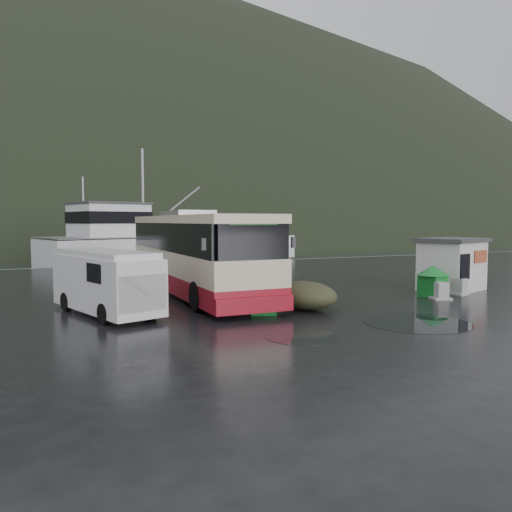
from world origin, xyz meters
name	(u,v)px	position (x,y,z in m)	size (l,w,h in m)	color
ground	(262,304)	(0.00, 0.00, 0.00)	(160.00, 160.00, 0.00)	black
harbor_water	(70,235)	(0.00, 110.00, 0.00)	(300.00, 180.00, 0.02)	black
quay_edge	(152,265)	(0.00, 20.00, 0.00)	(160.00, 0.60, 1.50)	#999993
headland	(72,228)	(10.00, 250.00, 0.00)	(780.00, 540.00, 570.00)	black
coach_bus	(195,293)	(-1.54, 3.96, 0.00)	(3.33, 13.54, 3.83)	beige
white_van	(107,314)	(-5.94, 0.33, 0.00)	(1.90, 5.49, 2.29)	silver
waste_bin_left	(263,313)	(-0.80, -1.84, 0.00)	(0.94, 0.94, 1.30)	#136E25
waste_bin_right	(432,297)	(7.68, -1.27, 0.00)	(0.99, 0.99, 1.37)	#136E25
dome_tent	(304,309)	(0.99, -1.69, 0.00)	(1.93, 2.70, 1.06)	#33351F
ticket_kiosk	(451,290)	(10.04, -0.03, 0.00)	(3.20, 2.43, 2.50)	silver
jersey_barrier_a	(450,294)	(9.06, -0.93, 0.00)	(0.75, 1.49, 0.75)	#999993
jersey_barrier_b	(437,298)	(7.58, -1.64, 0.00)	(0.74, 1.47, 0.74)	#999993
fishing_trawler	(175,257)	(3.54, 26.53, 0.00)	(27.49, 6.02, 11.00)	silver
puddles	(352,315)	(1.96, -3.39, 0.01)	(7.20, 10.64, 0.01)	black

